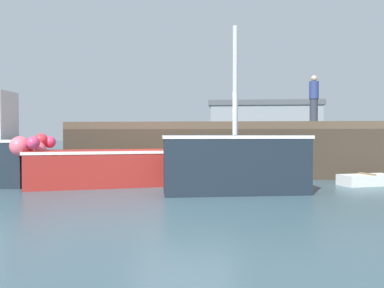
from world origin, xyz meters
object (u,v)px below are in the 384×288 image
(fishing_boat_mid, at_px, (235,162))
(rowboat, at_px, (367,180))
(fishing_boat_near_right, at_px, (94,166))
(dockworker, at_px, (314,99))

(fishing_boat_mid, relative_size, rowboat, 2.40)
(fishing_boat_mid, bearing_deg, rowboat, 25.40)
(fishing_boat_near_right, bearing_deg, rowboat, 6.95)
(rowboat, bearing_deg, dockworker, 105.60)
(fishing_boat_near_right, height_order, rowboat, fishing_boat_near_right)
(fishing_boat_mid, xyz_separation_m, rowboat, (3.82, 1.81, -0.62))
(fishing_boat_near_right, height_order, dockworker, dockworker)
(fishing_boat_near_right, xyz_separation_m, fishing_boat_mid, (3.91, -0.87, 0.19))
(fishing_boat_near_right, xyz_separation_m, rowboat, (7.72, 0.94, -0.43))
(fishing_boat_near_right, distance_m, rowboat, 7.79)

